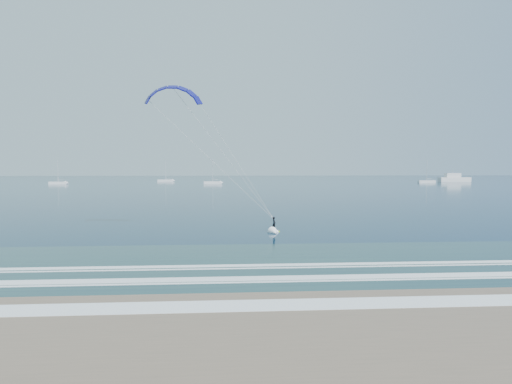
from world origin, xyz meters
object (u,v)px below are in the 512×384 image
object	(u,v)px
motor_yacht	(454,178)
sailboat_4	(427,181)
sailboat_2	(166,180)
sailboat_3	(213,182)
kitesurfer_rig	(223,153)
sailboat_1	(58,183)

from	to	relation	value
motor_yacht	sailboat_4	world-z (taller)	sailboat_4
motor_yacht	sailboat_4	distance (m)	28.06
sailboat_4	sailboat_2	bearing A→B (deg)	168.08
motor_yacht	sailboat_2	size ratio (longest dim) A/B	1.45
motor_yacht	sailboat_2	distance (m)	158.50
sailboat_3	sailboat_4	world-z (taller)	sailboat_4
kitesurfer_rig	sailboat_4	size ratio (longest dim) A/B	1.45
motor_yacht	sailboat_1	size ratio (longest dim) A/B	1.55
sailboat_2	motor_yacht	bearing A→B (deg)	-4.46
sailboat_1	sailboat_3	distance (m)	70.95
kitesurfer_rig	sailboat_2	world-z (taller)	kitesurfer_rig
sailboat_1	sailboat_2	world-z (taller)	sailboat_2
kitesurfer_rig	sailboat_3	distance (m)	165.75
motor_yacht	sailboat_1	world-z (taller)	sailboat_1
sailboat_2	sailboat_3	bearing A→B (deg)	-55.26
motor_yacht	sailboat_3	world-z (taller)	sailboat_3
kitesurfer_rig	sailboat_1	xyz separation A→B (m)	(-75.79, 165.84, -8.17)
kitesurfer_rig	motor_yacht	distance (m)	229.73
motor_yacht	sailboat_3	bearing A→B (deg)	-168.73
sailboat_2	sailboat_1	bearing A→B (deg)	-139.24
sailboat_3	motor_yacht	bearing A→B (deg)	11.27
sailboat_3	sailboat_4	bearing A→B (deg)	5.25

